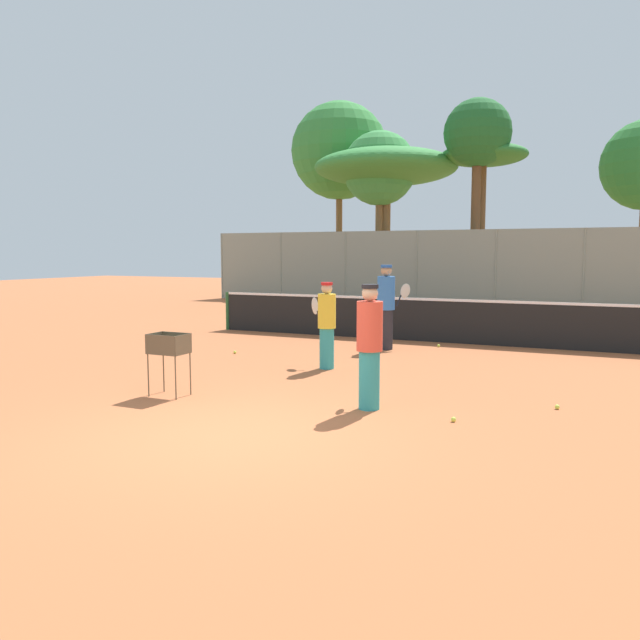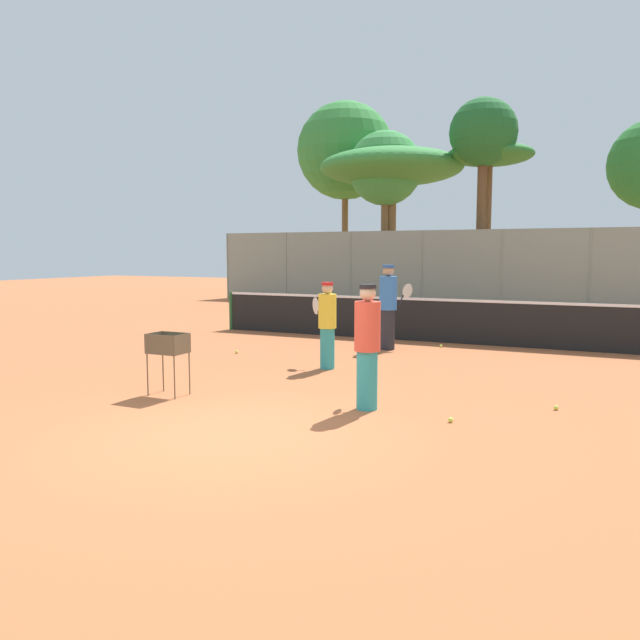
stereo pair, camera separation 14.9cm
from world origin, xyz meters
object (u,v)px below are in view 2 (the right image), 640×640
player_red_cap (367,345)px  ball_cart (168,348)px  parked_car (608,289)px  tennis_net (428,319)px  player_white_outfit (388,306)px  player_yellow_shirt (327,324)px

player_red_cap → ball_cart: (-3.06, -0.50, -0.18)m
player_red_cap → parked_car: player_red_cap is taller
player_red_cap → ball_cart: size_ratio=1.83×
tennis_net → ball_cart: (-2.00, -7.35, 0.16)m
player_red_cap → ball_cart: 3.10m
player_white_outfit → player_yellow_shirt: bearing=-153.2°
player_yellow_shirt → ball_cart: player_yellow_shirt is taller
tennis_net → player_yellow_shirt: (-0.73, -4.31, 0.29)m
player_red_cap → ball_cart: player_red_cap is taller
tennis_net → player_yellow_shirt: bearing=-99.6°
tennis_net → parked_car: bearing=74.6°
tennis_net → ball_cart: size_ratio=12.14×
parked_car → player_white_outfit: bearing=-105.5°
player_yellow_shirt → player_white_outfit: bearing=-55.8°
player_yellow_shirt → parked_car: size_ratio=0.39×
tennis_net → parked_car: size_ratio=2.76×
player_yellow_shirt → tennis_net: bearing=-60.1°
player_yellow_shirt → parked_car: bearing=-64.5°
tennis_net → player_white_outfit: bearing=-106.6°
tennis_net → player_white_outfit: size_ratio=6.08×
player_white_outfit → player_red_cap: player_white_outfit is taller
tennis_net → player_white_outfit: player_white_outfit is taller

